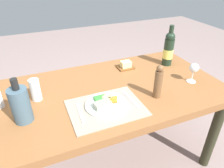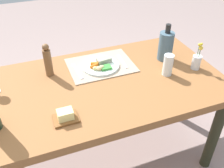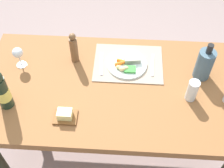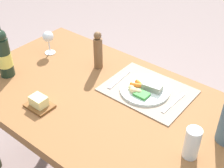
# 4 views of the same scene
# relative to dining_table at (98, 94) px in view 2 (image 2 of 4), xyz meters

# --- Properties ---
(ground_plane) EXTENTS (8.00, 8.00, 0.00)m
(ground_plane) POSITION_rel_dining_table_xyz_m (0.00, 0.00, -0.63)
(ground_plane) COLOR gray
(dining_table) EXTENTS (1.60, 0.85, 0.71)m
(dining_table) POSITION_rel_dining_table_xyz_m (0.00, 0.00, 0.00)
(dining_table) COLOR brown
(dining_table) RESTS_ON ground_plane
(placemat) EXTENTS (0.44, 0.33, 0.01)m
(placemat) POSITION_rel_dining_table_xyz_m (-0.09, -0.19, 0.09)
(placemat) COLOR tan
(placemat) RESTS_ON dining_table
(dinner_plate) EXTENTS (0.26, 0.26, 0.05)m
(dinner_plate) POSITION_rel_dining_table_xyz_m (-0.08, -0.17, 0.10)
(dinner_plate) COLOR white
(dinner_plate) RESTS_ON placemat
(fork) EXTENTS (0.03, 0.19, 0.00)m
(fork) POSITION_rel_dining_table_xyz_m (-0.24, -0.18, 0.09)
(fork) COLOR silver
(fork) RESTS_ON placemat
(knife) EXTENTS (0.03, 0.20, 0.00)m
(knife) POSITION_rel_dining_table_xyz_m (0.08, -0.17, 0.09)
(knife) COLOR silver
(knife) RESTS_ON placemat
(pepper_mill) EXTENTS (0.05, 0.05, 0.22)m
(pepper_mill) POSITION_rel_dining_table_xyz_m (0.26, -0.20, 0.19)
(pepper_mill) COLOR brown
(pepper_mill) RESTS_ON dining_table
(cooler_bottle) EXTENTS (0.10, 0.10, 0.26)m
(cooler_bottle) POSITION_rel_dining_table_xyz_m (-0.54, -0.12, 0.19)
(cooler_bottle) COLOR #455E6D
(cooler_bottle) RESTS_ON dining_table
(water_tumbler) EXTENTS (0.06, 0.06, 0.14)m
(water_tumbler) POSITION_rel_dining_table_xyz_m (-0.45, 0.06, 0.15)
(water_tumbler) COLOR silver
(water_tumbler) RESTS_ON dining_table
(butter_dish) EXTENTS (0.13, 0.10, 0.06)m
(butter_dish) POSITION_rel_dining_table_xyz_m (0.25, 0.24, 0.11)
(butter_dish) COLOR brown
(butter_dish) RESTS_ON dining_table
(flower_vase) EXTENTS (0.06, 0.06, 0.19)m
(flower_vase) POSITION_rel_dining_table_xyz_m (-0.67, 0.07, 0.14)
(flower_vase) COLOR silver
(flower_vase) RESTS_ON dining_table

